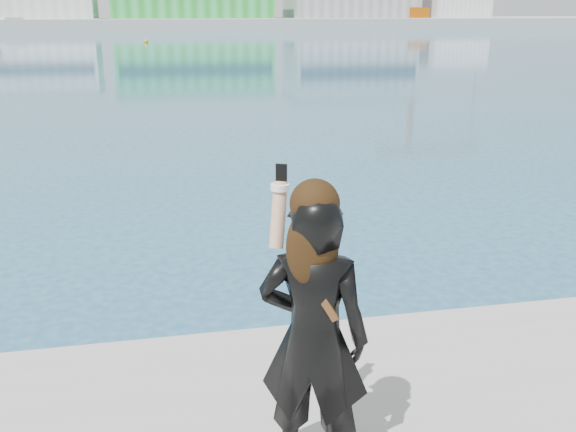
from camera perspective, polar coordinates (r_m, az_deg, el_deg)
far_quay at (r=133.92m, az=-12.12°, el=16.40°), size 320.00×40.00×2.00m
ancillary_shed at (r=144.03m, az=14.60°, el=17.90°), size 12.00×10.00×6.00m
buoy_near at (r=74.99m, az=-12.49°, el=14.80°), size 0.50×0.50×0.50m
woman at (r=3.60m, az=2.27°, el=-10.16°), size 0.73×0.62×1.80m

